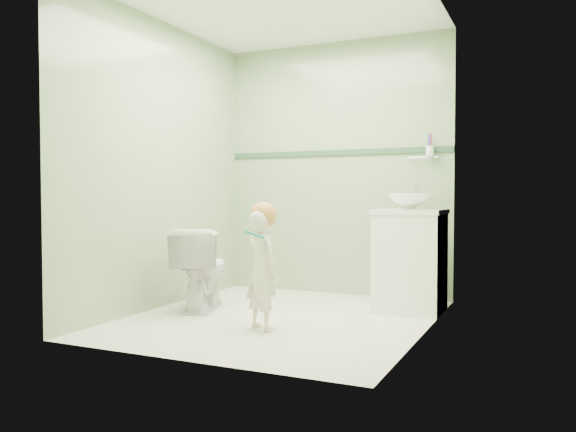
% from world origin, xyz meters
% --- Properties ---
extents(ground, '(2.50, 2.50, 0.00)m').
position_xyz_m(ground, '(0.00, 0.00, 0.00)').
color(ground, beige).
rests_on(ground, ground).
extents(room_shell, '(2.50, 2.54, 2.40)m').
position_xyz_m(room_shell, '(0.00, 0.00, 1.20)').
color(room_shell, '#88A575').
rests_on(room_shell, ground).
extents(trim_stripe, '(2.20, 0.02, 0.05)m').
position_xyz_m(trim_stripe, '(0.00, 1.24, 1.35)').
color(trim_stripe, '#2E5035').
rests_on(trim_stripe, room_shell).
extents(vanity, '(0.52, 0.50, 0.80)m').
position_xyz_m(vanity, '(0.84, 0.70, 0.40)').
color(vanity, white).
rests_on(vanity, ground).
extents(counter, '(0.54, 0.52, 0.04)m').
position_xyz_m(counter, '(0.84, 0.70, 0.81)').
color(counter, white).
rests_on(counter, vanity).
extents(basin, '(0.37, 0.37, 0.13)m').
position_xyz_m(basin, '(0.84, 0.70, 0.89)').
color(basin, white).
rests_on(basin, counter).
extents(faucet, '(0.03, 0.13, 0.18)m').
position_xyz_m(faucet, '(0.84, 0.89, 0.97)').
color(faucet, silver).
rests_on(faucet, counter).
extents(cup_holder, '(0.26, 0.07, 0.21)m').
position_xyz_m(cup_holder, '(0.89, 1.18, 1.33)').
color(cup_holder, silver).
rests_on(cup_holder, room_shell).
extents(toilet, '(0.56, 0.75, 0.68)m').
position_xyz_m(toilet, '(-0.74, 0.05, 0.34)').
color(toilet, white).
rests_on(toilet, ground).
extents(toddler, '(0.36, 0.31, 0.84)m').
position_xyz_m(toddler, '(0.04, -0.38, 0.42)').
color(toddler, silver).
rests_on(toddler, ground).
extents(hair_cap, '(0.19, 0.19, 0.19)m').
position_xyz_m(hair_cap, '(0.04, -0.36, 0.80)').
color(hair_cap, '#C27E3B').
rests_on(hair_cap, toddler).
extents(teal_toothbrush, '(0.12, 0.14, 0.08)m').
position_xyz_m(teal_toothbrush, '(0.06, -0.53, 0.68)').
color(teal_toothbrush, '#0A8271').
rests_on(teal_toothbrush, toddler).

